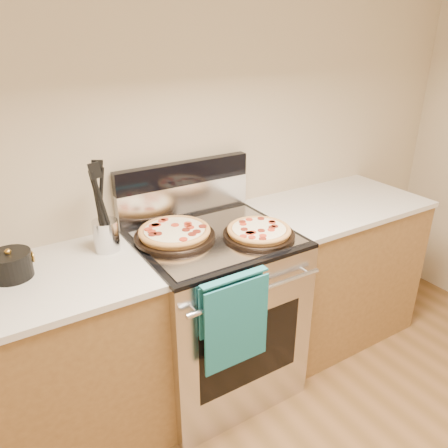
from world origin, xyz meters
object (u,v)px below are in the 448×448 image
range_body (215,314)px  pepperoni_pizza_back (175,233)px  pepperoni_pizza_front (259,232)px  saucepan (11,266)px  utensil_crock (106,235)px

range_body → pepperoni_pizza_back: pepperoni_pizza_back is taller
range_body → pepperoni_pizza_front: (0.18, -0.13, 0.50)m
saucepan → utensil_crock: bearing=4.8°
pepperoni_pizza_back → saucepan: 0.72m
pepperoni_pizza_back → saucepan: bearing=176.2°
range_body → utensil_crock: bearing=163.0°
pepperoni_pizza_back → pepperoni_pizza_front: 0.41m
pepperoni_pizza_front → utensil_crock: (-0.67, 0.28, 0.03)m
utensil_crock → pepperoni_pizza_back: bearing=-14.9°
pepperoni_pizza_back → range_body: bearing=-20.4°
pepperoni_pizza_front → range_body: bearing=144.2°
pepperoni_pizza_front → utensil_crock: 0.72m
utensil_crock → saucepan: bearing=-175.2°
saucepan → range_body: bearing=-7.2°
range_body → saucepan: bearing=172.8°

